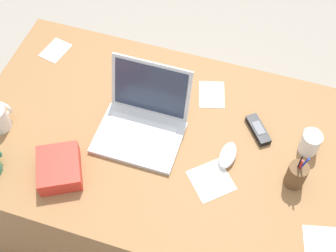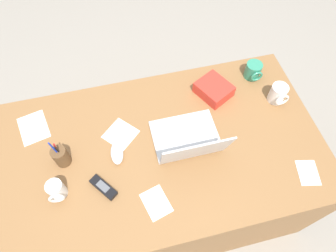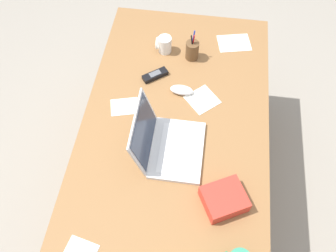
% 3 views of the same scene
% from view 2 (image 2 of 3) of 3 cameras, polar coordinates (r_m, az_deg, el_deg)
% --- Properties ---
extents(ground_plane, '(6.00, 6.00, 0.00)m').
position_cam_2_polar(ground_plane, '(2.06, -1.15, -13.16)').
color(ground_plane, gray).
extents(desk, '(1.58, 0.89, 0.70)m').
position_cam_2_polar(desk, '(1.73, -1.35, -9.51)').
color(desk, olive).
rests_on(desk, ground).
extents(laptop, '(0.31, 0.30, 0.24)m').
position_cam_2_polar(laptop, '(1.38, 3.95, -2.78)').
color(laptop, silver).
rests_on(laptop, desk).
extents(computer_mouse, '(0.06, 0.12, 0.04)m').
position_cam_2_polar(computer_mouse, '(1.40, -9.84, -5.20)').
color(computer_mouse, white).
rests_on(computer_mouse, desk).
extents(coffee_mug_white, '(0.08, 0.10, 0.10)m').
position_cam_2_polar(coffee_mug_white, '(1.62, 20.51, 5.83)').
color(coffee_mug_white, white).
rests_on(coffee_mug_white, desk).
extents(coffee_mug_tall, '(0.07, 0.08, 0.09)m').
position_cam_2_polar(coffee_mug_tall, '(1.36, -20.73, -11.57)').
color(coffee_mug_tall, white).
rests_on(coffee_mug_tall, desk).
extents(coffee_mug_spare, '(0.09, 0.10, 0.09)m').
position_cam_2_polar(coffee_mug_spare, '(1.69, 16.14, 10.23)').
color(coffee_mug_spare, '#338C6B').
rests_on(coffee_mug_spare, desk).
extents(cordless_phone, '(0.12, 0.13, 0.03)m').
position_cam_2_polar(cordless_phone, '(1.35, -12.38, -11.50)').
color(cordless_phone, black).
rests_on(cordless_phone, desk).
extents(pen_holder, '(0.07, 0.07, 0.18)m').
position_cam_2_polar(pen_holder, '(1.42, -19.98, -5.53)').
color(pen_holder, brown).
rests_on(pen_holder, desk).
extents(snack_bag, '(0.21, 0.22, 0.07)m').
position_cam_2_polar(snack_bag, '(1.58, 8.84, 7.00)').
color(snack_bag, red).
rests_on(snack_bag, desk).
extents(paper_note_near_laptop, '(0.13, 0.16, 0.00)m').
position_cam_2_polar(paper_note_near_laptop, '(1.31, -2.30, -14.60)').
color(paper_note_near_laptop, white).
rests_on(paper_note_near_laptop, desk).
extents(paper_note_left, '(0.17, 0.20, 0.00)m').
position_cam_2_polar(paper_note_left, '(1.61, -24.54, -0.28)').
color(paper_note_left, white).
rests_on(paper_note_left, desk).
extents(paper_note_right, '(0.19, 0.19, 0.00)m').
position_cam_2_polar(paper_note_right, '(1.46, -9.14, -1.55)').
color(paper_note_right, white).
rests_on(paper_note_right, desk).
extents(paper_note_front, '(0.11, 0.14, 0.00)m').
position_cam_2_polar(paper_note_front, '(1.50, 25.44, -8.15)').
color(paper_note_front, white).
rests_on(paper_note_front, desk).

